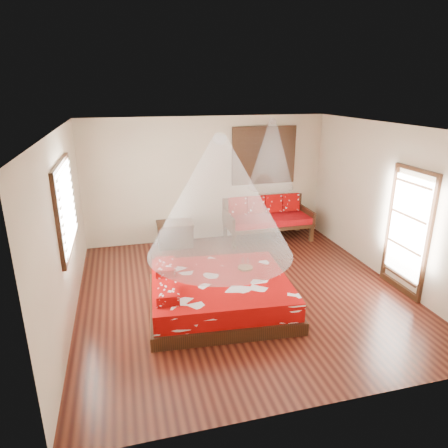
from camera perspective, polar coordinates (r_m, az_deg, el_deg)
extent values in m
cube|color=black|center=(7.08, 2.57, -9.70)|extent=(5.50, 5.50, 0.02)
cube|color=silver|center=(6.24, 2.96, 13.68)|extent=(5.50, 5.50, 0.02)
cube|color=tan|center=(6.31, -21.94, -0.76)|extent=(0.02, 5.50, 2.80)
cube|color=tan|center=(7.78, 22.60, 2.71)|extent=(0.02, 5.50, 2.80)
cube|color=tan|center=(9.10, -2.42, 6.35)|extent=(5.50, 0.02, 2.80)
cube|color=tan|center=(4.17, 14.21, -9.98)|extent=(5.50, 0.02, 2.80)
cube|color=black|center=(6.57, -0.54, -11.00)|extent=(2.39, 2.19, 0.20)
cube|color=#9C0605|center=(6.45, -0.55, -9.07)|extent=(2.28, 2.08, 0.30)
cube|color=#9C0605|center=(5.90, -8.09, -9.63)|extent=(0.37, 0.61, 0.15)
cube|color=#9C0605|center=(6.66, -8.38, -6.17)|extent=(0.37, 0.61, 0.15)
cube|color=black|center=(8.76, 1.44, -2.28)|extent=(0.08, 0.08, 0.42)
cube|color=black|center=(9.42, 12.39, -1.20)|extent=(0.08, 0.08, 0.42)
cube|color=black|center=(9.45, 0.18, -0.67)|extent=(0.08, 0.08, 0.42)
cube|color=black|center=(10.06, 10.47, 0.23)|extent=(0.08, 0.08, 0.42)
cube|color=black|center=(9.32, 6.31, 0.04)|extent=(1.98, 0.88, 0.08)
cube|color=#900508|center=(9.29, 6.33, 0.68)|extent=(1.92, 0.82, 0.14)
cube|color=black|center=(9.59, 5.53, 2.43)|extent=(1.98, 0.06, 0.55)
cube|color=black|center=(8.99, 0.67, 0.51)|extent=(0.06, 0.88, 0.30)
cube|color=black|center=(9.64, 11.63, 1.40)|extent=(0.06, 0.88, 0.30)
cube|color=#9C0605|center=(9.25, 1.95, 2.53)|extent=(0.42, 0.20, 0.43)
cube|color=#9C0605|center=(9.38, 4.53, 2.71)|extent=(0.42, 0.20, 0.43)
cube|color=#9C0605|center=(9.53, 7.04, 2.89)|extent=(0.42, 0.20, 0.43)
cube|color=#9C0605|center=(9.70, 9.46, 3.05)|extent=(0.42, 0.20, 0.43)
cube|color=black|center=(9.00, -6.98, -1.58)|extent=(0.76, 0.55, 0.49)
cube|color=black|center=(8.91, -7.05, 0.05)|extent=(0.80, 0.59, 0.05)
cube|color=black|center=(9.34, 5.73, 9.72)|extent=(1.52, 0.06, 1.32)
cube|color=black|center=(9.33, 5.75, 9.71)|extent=(1.35, 0.04, 1.10)
cube|color=black|center=(6.41, -21.72, 2.38)|extent=(0.08, 1.74, 1.34)
cube|color=white|center=(6.40, -21.36, 2.41)|extent=(0.04, 1.54, 1.10)
cube|color=black|center=(7.41, 24.73, -1.20)|extent=(0.08, 1.02, 2.16)
cube|color=white|center=(7.36, 24.71, -0.48)|extent=(0.03, 0.82, 1.70)
cylinder|color=brown|center=(6.73, 3.06, -6.27)|extent=(0.25, 0.25, 0.03)
cone|color=white|center=(5.90, -0.59, 3.91)|extent=(2.24, 2.24, 1.80)
cone|color=white|center=(8.89, 6.80, 9.87)|extent=(1.02, 1.02, 1.50)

